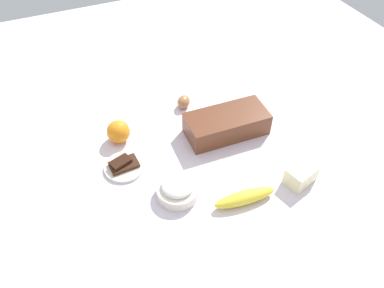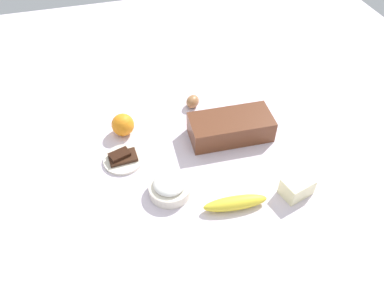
% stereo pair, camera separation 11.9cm
% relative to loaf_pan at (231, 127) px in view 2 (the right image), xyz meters
% --- Properties ---
extents(ground_plane, '(2.40, 2.40, 0.02)m').
position_rel_loaf_pan_xyz_m(ground_plane, '(0.15, 0.04, -0.05)').
color(ground_plane, silver).
extents(loaf_pan, '(0.28, 0.14, 0.08)m').
position_rel_loaf_pan_xyz_m(loaf_pan, '(0.00, 0.00, 0.00)').
color(loaf_pan, brown).
rests_on(loaf_pan, ground_plane).
extents(flour_bowl, '(0.13, 0.13, 0.06)m').
position_rel_loaf_pan_xyz_m(flour_bowl, '(0.26, 0.18, -0.01)').
color(flour_bowl, silver).
rests_on(flour_bowl, ground_plane).
extents(banana, '(0.19, 0.06, 0.04)m').
position_rel_loaf_pan_xyz_m(banana, '(0.09, 0.29, -0.02)').
color(banana, yellow).
rests_on(banana, ground_plane).
extents(orange_fruit, '(0.08, 0.08, 0.08)m').
position_rel_loaf_pan_xyz_m(orange_fruit, '(0.35, -0.11, -0.00)').
color(orange_fruit, orange).
rests_on(orange_fruit, ground_plane).
extents(butter_block, '(0.10, 0.09, 0.06)m').
position_rel_loaf_pan_xyz_m(butter_block, '(-0.11, 0.29, -0.01)').
color(butter_block, '#F4EDB2').
rests_on(butter_block, ground_plane).
extents(egg_near_butter, '(0.07, 0.07, 0.05)m').
position_rel_loaf_pan_xyz_m(egg_near_butter, '(0.08, -0.19, -0.02)').
color(egg_near_butter, '#A06B41').
rests_on(egg_near_butter, ground_plane).
extents(chocolate_plate, '(0.13, 0.13, 0.03)m').
position_rel_loaf_pan_xyz_m(chocolate_plate, '(0.38, 0.02, -0.03)').
color(chocolate_plate, silver).
rests_on(chocolate_plate, ground_plane).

